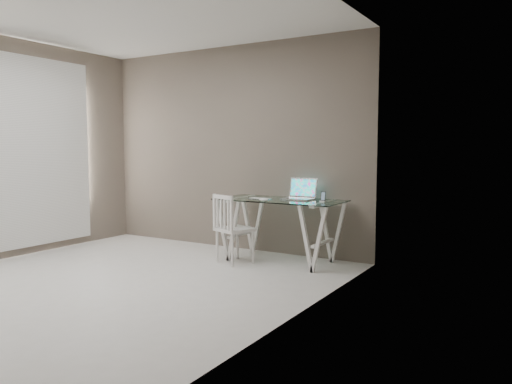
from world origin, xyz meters
TOP-DOWN VIEW (x-y plane):
  - room at (-0.06, 0.02)m, footprint 4.50×4.52m
  - desk at (0.98, 1.82)m, footprint 1.50×0.70m
  - chair at (0.53, 1.43)m, footprint 0.48×0.48m
  - laptop at (1.16, 1.99)m, footprint 0.35×0.30m
  - keyboard at (0.74, 1.75)m, footprint 0.27×0.12m
  - mouse at (0.90, 1.56)m, footprint 0.11×0.07m
  - phone_dock at (1.52, 1.84)m, footprint 0.06×0.06m

SIDE VIEW (x-z plane):
  - desk at x=0.98m, z-range 0.01..0.76m
  - chair at x=0.53m, z-range 0.04..0.86m
  - keyboard at x=0.74m, z-range 0.75..0.75m
  - mouse at x=0.90m, z-range 0.75..0.78m
  - phone_dock at x=1.52m, z-range 0.72..0.84m
  - laptop at x=1.16m, z-range 0.68..0.93m
  - room at x=-0.06m, z-range 0.36..3.07m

